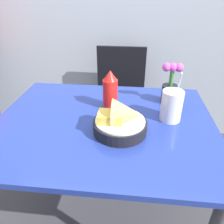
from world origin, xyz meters
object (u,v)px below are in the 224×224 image
Objects in this scene: chair_far_window at (120,93)px; food_basket at (122,121)px; ketchup_bottle at (110,90)px; flower_vase at (170,87)px; drink_cup at (171,107)px.

food_basket reaches higher than chair_far_window.
ketchup_bottle is (-0.07, 0.20, 0.04)m from food_basket.
food_basket is at bearing -85.53° from chair_far_window.
chair_far_window is at bearing 115.28° from flower_vase.
flower_vase is at bearing 16.56° from ketchup_bottle.
ketchup_bottle is 0.83× the size of drink_cup.
chair_far_window is 0.77m from flower_vase.
chair_far_window is 0.97m from food_basket.
drink_cup is at bearing 29.92° from food_basket.
ketchup_bottle is (0.00, -0.71, 0.34)m from chair_far_window.
flower_vase is (0.01, 0.17, 0.02)m from drink_cup.
food_basket is 0.37m from flower_vase.
food_basket is (0.07, -0.92, 0.30)m from chair_far_window.
drink_cup is at bearing -94.19° from flower_vase.
drink_cup is (0.28, -0.08, -0.03)m from ketchup_bottle.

